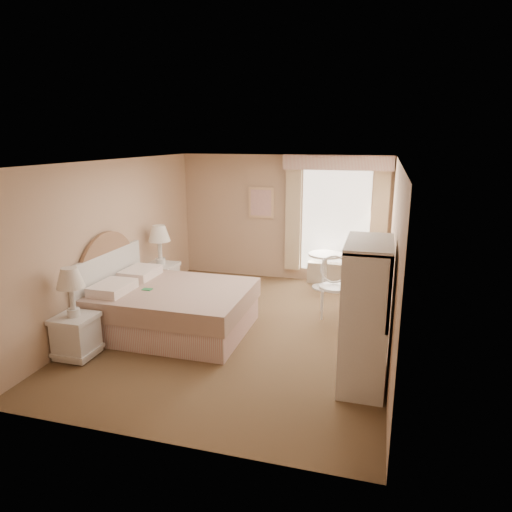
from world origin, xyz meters
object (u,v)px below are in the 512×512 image
(round_table, at_px, (325,265))
(armoire, at_px, (365,326))
(bed, at_px, (166,306))
(nightstand_near, at_px, (75,325))
(nightstand_far, at_px, (161,271))
(cafe_chair, at_px, (334,282))

(round_table, bearing_deg, armoire, -75.36)
(bed, height_order, armoire, armoire)
(nightstand_near, relative_size, nightstand_far, 0.92)
(nightstand_far, relative_size, round_table, 1.91)
(nightstand_near, xyz_separation_m, nightstand_far, (-0.00, 2.42, 0.04))
(armoire, bearing_deg, bed, 165.53)
(nightstand_near, relative_size, cafe_chair, 1.24)
(nightstand_near, bearing_deg, bed, 57.55)
(round_table, bearing_deg, cafe_chair, -77.06)
(bed, relative_size, nightstand_far, 1.71)
(round_table, relative_size, cafe_chair, 0.70)
(nightstand_near, relative_size, round_table, 1.76)
(bed, height_order, cafe_chair, bed)
(bed, xyz_separation_m, nightstand_near, (-0.73, -1.14, 0.08))
(round_table, xyz_separation_m, cafe_chair, (0.31, -1.33, 0.11))
(cafe_chair, distance_m, armoire, 2.12)
(nightstand_far, height_order, cafe_chair, nightstand_far)
(nightstand_near, xyz_separation_m, cafe_chair, (3.08, 2.42, 0.11))
(nightstand_near, distance_m, round_table, 4.67)
(cafe_chair, bearing_deg, nightstand_near, -150.38)
(round_table, height_order, armoire, armoire)
(nightstand_far, xyz_separation_m, round_table, (2.77, 1.33, -0.04))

